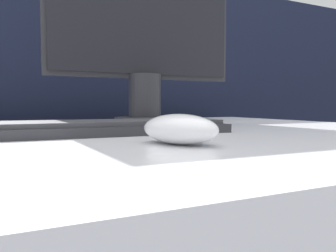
# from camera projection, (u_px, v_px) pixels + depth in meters

# --- Properties ---
(partition_panel) EXTENTS (5.00, 0.03, 1.37)m
(partition_panel) POSITION_uv_depth(u_px,v_px,m) (55.00, 139.00, 1.27)
(partition_panel) COLOR black
(partition_panel) RESTS_ON ground_plane
(computer_mouse_near) EXTENTS (0.10, 0.13, 0.04)m
(computer_mouse_near) POSITION_uv_depth(u_px,v_px,m) (179.00, 129.00, 0.43)
(computer_mouse_near) COLOR white
(computer_mouse_near) RESTS_ON desk
(keyboard) EXTENTS (0.44, 0.15, 0.02)m
(keyboard) POSITION_uv_depth(u_px,v_px,m) (107.00, 127.00, 0.59)
(keyboard) COLOR #28282D
(keyboard) RESTS_ON desk
(monitor) EXTENTS (0.52, 0.16, 0.54)m
(monitor) POSITION_uv_depth(u_px,v_px,m) (144.00, 15.00, 0.87)
(monitor) COLOR #28282D
(monitor) RESTS_ON desk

